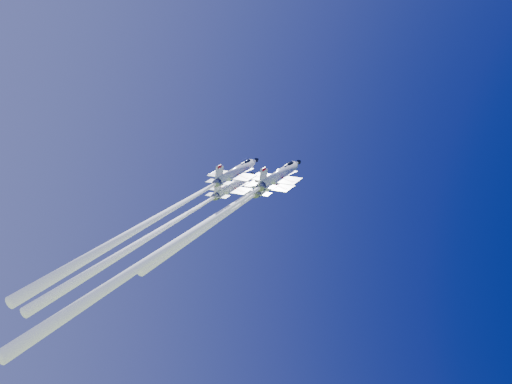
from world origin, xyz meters
TOP-DOWN VIEW (x-y plane):
  - jet_lead at (-4.64, 0.40)m, footprint 35.49×19.13m
  - jet_left at (-18.10, 0.19)m, footprint 39.79×21.67m
  - jet_right at (-16.99, -9.42)m, footprint 48.59×26.54m
  - jet_slot at (-22.08, -7.71)m, footprint 39.12×21.29m

SIDE VIEW (x-z plane):
  - jet_right at x=-16.99m, z-range 62.29..109.80m
  - jet_left at x=-18.10m, z-range 68.36..106.83m
  - jet_slot at x=-22.08m, z-range 69.42..107.13m
  - jet_lead at x=-4.64m, z-range 75.66..108.55m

